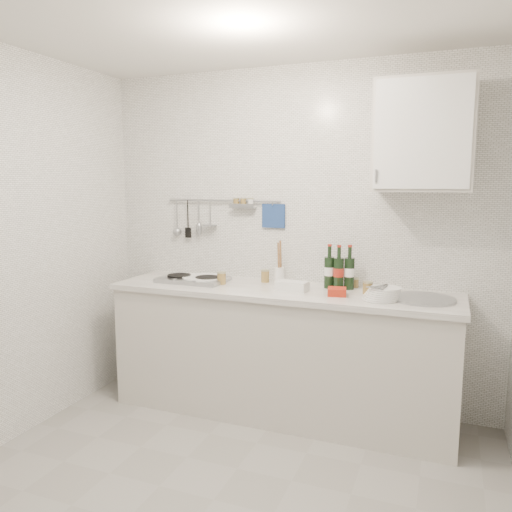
{
  "coord_description": "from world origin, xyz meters",
  "views": [
    {
      "loc": [
        1.09,
        -2.17,
        1.65
      ],
      "look_at": [
        -0.11,
        0.9,
        1.17
      ],
      "focal_mm": 35.0,
      "sensor_mm": 36.0,
      "label": 1
    }
  ],
  "objects_px": {
    "wall_cabinet": "(424,136)",
    "wine_bottles": "(339,267)",
    "plate_stack_sink": "(383,293)",
    "utensil_crock": "(279,273)",
    "plate_stack_hob": "(202,279)"
  },
  "relations": [
    {
      "from": "wall_cabinet",
      "to": "plate_stack_sink",
      "type": "xyz_separation_m",
      "value": [
        -0.19,
        -0.21,
        -0.99
      ]
    },
    {
      "from": "plate_stack_sink",
      "to": "utensil_crock",
      "type": "bearing_deg",
      "value": 161.03
    },
    {
      "from": "wine_bottles",
      "to": "utensil_crock",
      "type": "relative_size",
      "value": 0.97
    },
    {
      "from": "wall_cabinet",
      "to": "plate_stack_sink",
      "type": "relative_size",
      "value": 2.87
    },
    {
      "from": "wine_bottles",
      "to": "utensil_crock",
      "type": "distance_m",
      "value": 0.46
    },
    {
      "from": "plate_stack_sink",
      "to": "utensil_crock",
      "type": "xyz_separation_m",
      "value": [
        -0.78,
        0.27,
        0.03
      ]
    },
    {
      "from": "plate_stack_sink",
      "to": "wine_bottles",
      "type": "distance_m",
      "value": 0.42
    },
    {
      "from": "utensil_crock",
      "to": "wall_cabinet",
      "type": "bearing_deg",
      "value": -3.47
    },
    {
      "from": "plate_stack_hob",
      "to": "wine_bottles",
      "type": "bearing_deg",
      "value": 6.54
    },
    {
      "from": "wall_cabinet",
      "to": "wine_bottles",
      "type": "bearing_deg",
      "value": 178.01
    },
    {
      "from": "wall_cabinet",
      "to": "plate_stack_hob",
      "type": "height_order",
      "value": "wall_cabinet"
    },
    {
      "from": "wall_cabinet",
      "to": "wine_bottles",
      "type": "height_order",
      "value": "wall_cabinet"
    },
    {
      "from": "plate_stack_hob",
      "to": "utensil_crock",
      "type": "bearing_deg",
      "value": 15.63
    },
    {
      "from": "plate_stack_hob",
      "to": "plate_stack_sink",
      "type": "height_order",
      "value": "plate_stack_sink"
    },
    {
      "from": "wall_cabinet",
      "to": "wine_bottles",
      "type": "relative_size",
      "value": 2.26
    }
  ]
}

